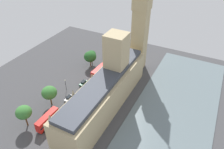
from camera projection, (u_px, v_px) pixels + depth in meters
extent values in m
plane|color=#424244|center=(101.00, 105.00, 90.74)|extent=(125.09, 125.09, 0.00)
cube|color=slate|center=(167.00, 129.00, 80.02)|extent=(31.80, 112.58, 0.25)
cube|color=tan|center=(105.00, 94.00, 86.17)|extent=(12.05, 55.09, 13.19)
cube|color=tan|center=(116.00, 66.00, 88.78)|extent=(8.10, 8.10, 28.93)
cube|color=#383D47|center=(105.00, 80.00, 81.88)|extent=(9.16, 52.88, 1.60)
cone|color=tan|center=(119.00, 48.00, 101.82)|extent=(1.20, 1.20, 1.97)
cone|color=tan|center=(107.00, 60.00, 92.61)|extent=(1.20, 1.20, 2.79)
cone|color=tan|center=(92.00, 75.00, 83.86)|extent=(1.20, 1.20, 2.05)
cone|color=tan|center=(73.00, 93.00, 74.61)|extent=(1.20, 1.20, 3.00)
cone|color=tan|center=(49.00, 117.00, 65.85)|extent=(1.20, 1.20, 2.30)
cube|color=tan|center=(139.00, 41.00, 105.56)|extent=(6.60, 6.60, 31.15)
cube|color=tan|center=(143.00, 0.00, 94.21)|extent=(7.26, 7.26, 8.04)
cube|color=red|center=(99.00, 71.00, 106.55)|extent=(3.07, 10.62, 4.20)
cube|color=black|center=(99.00, 71.00, 106.50)|extent=(3.11, 10.22, 0.70)
cylinder|color=black|center=(97.00, 79.00, 104.71)|extent=(0.41, 1.12, 1.10)
cylinder|color=black|center=(93.00, 78.00, 105.66)|extent=(0.41, 1.12, 1.10)
cylinder|color=black|center=(105.00, 72.00, 109.87)|extent=(0.41, 1.12, 1.10)
cylinder|color=black|center=(101.00, 71.00, 110.82)|extent=(0.41, 1.12, 1.10)
cube|color=#19472D|center=(83.00, 83.00, 101.90)|extent=(1.72, 4.72, 0.75)
cube|color=black|center=(83.00, 82.00, 101.67)|extent=(1.44, 2.64, 0.65)
cylinder|color=black|center=(83.00, 86.00, 100.73)|extent=(0.25, 0.68, 0.68)
cylinder|color=black|center=(80.00, 85.00, 101.32)|extent=(0.25, 0.68, 0.68)
cylinder|color=black|center=(86.00, 82.00, 102.92)|extent=(0.25, 0.68, 0.68)
cylinder|color=black|center=(84.00, 82.00, 103.50)|extent=(0.25, 0.68, 0.68)
cube|color=silver|center=(80.00, 93.00, 96.14)|extent=(2.02, 4.87, 0.75)
cube|color=black|center=(80.00, 92.00, 95.57)|extent=(1.62, 2.76, 0.65)
cylinder|color=black|center=(81.00, 91.00, 97.75)|extent=(0.29, 0.69, 0.68)
cylinder|color=black|center=(84.00, 92.00, 97.10)|extent=(0.29, 0.69, 0.68)
cylinder|color=black|center=(77.00, 95.00, 95.62)|extent=(0.29, 0.69, 0.68)
cylinder|color=black|center=(80.00, 96.00, 94.96)|extent=(0.29, 0.69, 0.68)
cube|color=#B7B7BC|center=(69.00, 98.00, 93.03)|extent=(1.80, 4.46, 0.75)
cube|color=black|center=(69.00, 97.00, 92.78)|extent=(1.51, 2.50, 0.65)
cylinder|color=black|center=(68.00, 102.00, 91.91)|extent=(0.25, 0.68, 0.68)
cylinder|color=black|center=(65.00, 100.00, 92.52)|extent=(0.25, 0.68, 0.68)
cylinder|color=black|center=(72.00, 98.00, 93.97)|extent=(0.25, 0.68, 0.68)
cylinder|color=black|center=(69.00, 97.00, 94.58)|extent=(0.25, 0.68, 0.68)
cube|color=black|center=(65.00, 110.00, 87.51)|extent=(1.89, 4.16, 0.75)
cube|color=black|center=(65.00, 109.00, 86.95)|extent=(1.58, 2.33, 0.65)
cylinder|color=black|center=(66.00, 107.00, 89.00)|extent=(0.25, 0.68, 0.68)
cylinder|color=black|center=(69.00, 109.00, 88.36)|extent=(0.25, 0.68, 0.68)
cylinder|color=black|center=(62.00, 112.00, 87.09)|extent=(0.25, 0.68, 0.68)
cylinder|color=black|center=(65.00, 113.00, 86.44)|extent=(0.25, 0.68, 0.68)
cube|color=red|center=(48.00, 119.00, 80.50)|extent=(2.52, 10.50, 4.20)
cube|color=black|center=(47.00, 119.00, 80.45)|extent=(2.58, 10.10, 0.70)
cylinder|color=black|center=(44.00, 131.00, 78.62)|extent=(0.35, 1.10, 1.10)
cylinder|color=black|center=(39.00, 129.00, 79.48)|extent=(0.35, 1.10, 1.10)
cylinder|color=black|center=(57.00, 118.00, 83.94)|extent=(0.35, 1.10, 1.10)
cylinder|color=black|center=(52.00, 116.00, 84.80)|extent=(0.35, 1.10, 1.10)
cylinder|color=black|center=(91.00, 100.00, 92.26)|extent=(0.61, 0.61, 1.32)
sphere|color=tan|center=(90.00, 99.00, 91.81)|extent=(0.25, 0.25, 0.25)
cube|color=navy|center=(91.00, 100.00, 92.26)|extent=(0.26, 0.31, 0.24)
cylinder|color=brown|center=(91.00, 64.00, 113.85)|extent=(0.56, 0.56, 3.72)
ellipsoid|color=#235623|center=(90.00, 57.00, 111.37)|extent=(6.46, 6.46, 5.49)
cylinder|color=brown|center=(51.00, 101.00, 89.77)|extent=(0.56, 0.56, 4.17)
ellipsoid|color=#387533|center=(49.00, 93.00, 87.20)|extent=(6.27, 6.27, 5.33)
cylinder|color=brown|center=(27.00, 121.00, 80.30)|extent=(0.56, 0.56, 4.71)
ellipsoid|color=#387533|center=(24.00, 112.00, 77.67)|extent=(5.81, 5.81, 4.94)
cylinder|color=brown|center=(92.00, 60.00, 116.34)|extent=(0.56, 0.56, 4.12)
ellipsoid|color=#235623|center=(92.00, 54.00, 114.16)|extent=(4.53, 4.53, 3.85)
cylinder|color=black|center=(66.00, 85.00, 97.66)|extent=(0.18, 0.18, 5.01)
sphere|color=#F2EAC6|center=(65.00, 80.00, 96.05)|extent=(0.56, 0.56, 0.56)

